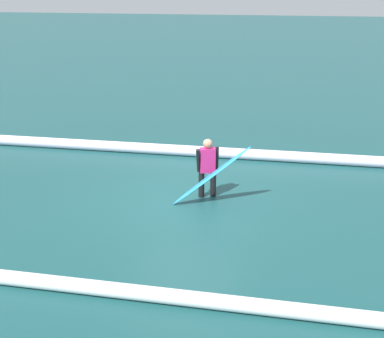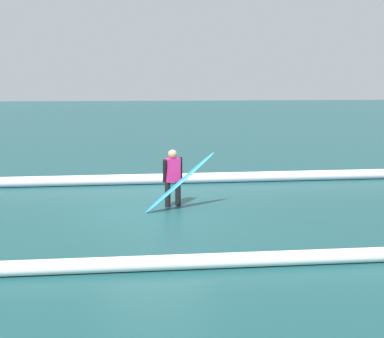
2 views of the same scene
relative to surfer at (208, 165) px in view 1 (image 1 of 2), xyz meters
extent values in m
plane|color=#184749|center=(0.47, 0.29, -0.79)|extent=(136.20, 136.20, 0.00)
cylinder|color=black|center=(-0.13, -0.05, -0.47)|extent=(0.14, 0.14, 0.62)
cylinder|color=black|center=(0.13, 0.05, -0.47)|extent=(0.14, 0.14, 0.62)
cube|color=#D82672|center=(0.00, 0.00, 0.12)|extent=(0.39, 0.31, 0.58)
sphere|color=tan|center=(0.00, 0.00, 0.52)|extent=(0.22, 0.22, 0.22)
cylinder|color=black|center=(-0.20, -0.08, 0.12)|extent=(0.09, 0.13, 0.60)
cylinder|color=black|center=(0.20, 0.08, 0.12)|extent=(0.09, 0.25, 0.60)
ellipsoid|color=#268CE5|center=(-0.15, 0.40, -0.11)|extent=(1.77, 0.64, 1.40)
ellipsoid|color=blue|center=(-0.15, 0.40, -0.10)|extent=(1.40, 0.42, 1.13)
cylinder|color=white|center=(1.76, -2.79, -0.63)|extent=(20.42, 0.51, 0.31)
cylinder|color=white|center=(2.15, 4.26, -0.66)|extent=(16.76, 0.32, 0.25)
camera|label=1|loc=(-1.71, 10.74, 3.98)|focal=46.93mm
camera|label=2|loc=(0.82, 12.14, 2.27)|focal=47.32mm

